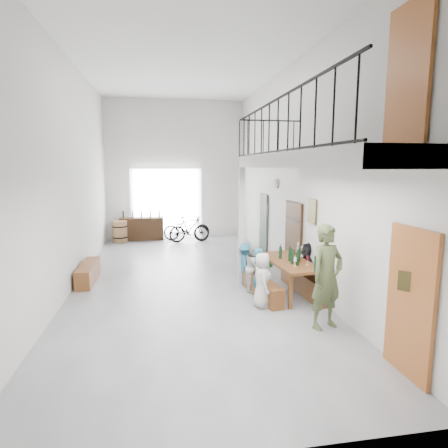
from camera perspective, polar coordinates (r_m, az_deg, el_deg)
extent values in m
plane|color=slate|center=(9.77, -5.54, -8.53)|extent=(12.00, 12.00, 0.00)
plane|color=silver|center=(15.32, -7.35, 8.17)|extent=(5.50, 0.00, 5.50)
plane|color=silver|center=(3.37, 1.31, 6.17)|extent=(5.50, 0.00, 5.50)
plane|color=silver|center=(9.54, -22.64, 7.22)|extent=(0.00, 12.00, 12.00)
plane|color=silver|center=(9.90, 10.45, 7.78)|extent=(0.00, 12.00, 12.00)
plane|color=white|center=(9.68, -6.07, 24.33)|extent=(12.00, 12.00, 0.00)
cube|color=white|center=(15.32, -8.74, 3.08)|extent=(2.80, 0.08, 2.80)
cube|color=#9C5222|center=(5.83, 26.47, -10.70)|extent=(0.06, 0.95, 2.10)
cube|color=#37220F|center=(9.79, 10.49, -2.55)|extent=(0.06, 1.10, 2.00)
cube|color=#313B31|center=(12.41, 6.06, -0.06)|extent=(0.06, 0.80, 2.00)
cube|color=#9C5222|center=(5.97, 26.22, 19.49)|extent=(0.06, 0.90, 1.95)
cube|color=#463E1C|center=(8.65, 13.28, 1.91)|extent=(0.04, 0.45, 0.55)
cylinder|color=white|center=(11.03, 8.06, 6.11)|extent=(0.04, 0.28, 0.28)
cube|color=silver|center=(6.65, 13.91, 9.38)|extent=(1.50, 5.60, 0.25)
cube|color=black|center=(6.48, 8.01, 18.28)|extent=(0.03, 5.60, 0.03)
cube|color=black|center=(6.40, 7.85, 10.93)|extent=(0.03, 5.60, 0.03)
cube|color=black|center=(9.33, 7.09, 15.37)|extent=(1.50, 0.03, 0.03)
cube|color=silver|center=(9.18, 2.65, -0.39)|extent=(0.14, 0.14, 2.88)
cube|color=brown|center=(8.64, 9.90, -5.69)|extent=(0.96, 2.02, 0.06)
cube|color=brown|center=(7.88, 10.09, -10.13)|extent=(0.07, 0.07, 0.73)
cube|color=brown|center=(8.17, 14.47, -9.58)|extent=(0.07, 0.07, 0.73)
cube|color=brown|center=(9.37, 5.80, -6.95)|extent=(0.07, 0.07, 0.73)
cube|color=brown|center=(9.62, 9.61, -6.62)|extent=(0.07, 0.07, 0.73)
cube|color=brown|center=(8.58, 5.73, -9.53)|extent=(0.51, 1.86, 0.42)
cube|color=brown|center=(8.94, 12.00, -8.74)|extent=(0.41, 2.08, 0.48)
cylinder|color=black|center=(8.32, 10.35, -4.81)|extent=(0.07, 0.07, 0.35)
cylinder|color=black|center=(8.18, 11.13, -5.07)|extent=(0.07, 0.07, 0.35)
cylinder|color=black|center=(8.50, 11.37, -4.55)|extent=(0.07, 0.07, 0.35)
cylinder|color=black|center=(8.72, 8.60, -4.13)|extent=(0.07, 0.07, 0.35)
cylinder|color=black|center=(8.54, 10.00, -4.45)|extent=(0.07, 0.07, 0.35)
cube|color=brown|center=(10.17, -19.99, -6.98)|extent=(0.36, 1.62, 0.46)
cylinder|color=#996A46|center=(14.88, -15.57, -1.13)|extent=(0.56, 0.56, 0.83)
cylinder|color=black|center=(14.92, -15.54, -1.92)|extent=(0.57, 0.57, 0.05)
cylinder|color=black|center=(14.85, -15.61, -0.34)|extent=(0.57, 0.57, 0.05)
cube|color=#37220F|center=(15.17, -12.41, -0.72)|extent=(1.69, 0.47, 0.89)
cylinder|color=black|center=(15.18, -15.09, 1.42)|extent=(0.06, 0.06, 0.28)
cylinder|color=black|center=(15.12, -13.79, 1.44)|extent=(0.06, 0.06, 0.28)
cylinder|color=black|center=(15.05, -12.49, 1.46)|extent=(0.06, 0.06, 0.28)
cylinder|color=black|center=(15.08, -11.16, 1.51)|extent=(0.06, 0.06, 0.28)
cylinder|color=black|center=(15.07, -9.85, 1.55)|extent=(0.06, 0.06, 0.28)
imported|color=beige|center=(7.85, 5.83, -8.49)|extent=(0.40, 0.59, 1.15)
imported|color=#276883|center=(8.37, 5.38, -7.39)|extent=(0.36, 0.47, 1.15)
imported|color=beige|center=(8.82, 4.68, -6.59)|extent=(0.61, 0.67, 1.13)
imported|color=#276883|center=(9.22, 3.35, -6.15)|extent=(0.44, 0.71, 1.05)
imported|color=#AF1E2B|center=(8.31, 14.72, -7.58)|extent=(0.30, 0.70, 1.20)
imported|color=black|center=(9.04, 12.59, -6.35)|extent=(0.45, 1.10, 1.15)
imported|color=beige|center=(9.52, 11.70, -5.78)|extent=(0.36, 0.53, 1.07)
imported|color=#4B5831|center=(6.99, 15.40, -7.76)|extent=(0.81, 0.67, 1.90)
imported|color=#18551D|center=(11.00, 6.98, -5.33)|extent=(0.50, 0.46, 0.46)
imported|color=black|center=(14.69, -5.77, -0.75)|extent=(1.90, 1.08, 0.95)
imported|color=black|center=(14.54, -5.25, -0.73)|extent=(1.73, 0.91, 1.00)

